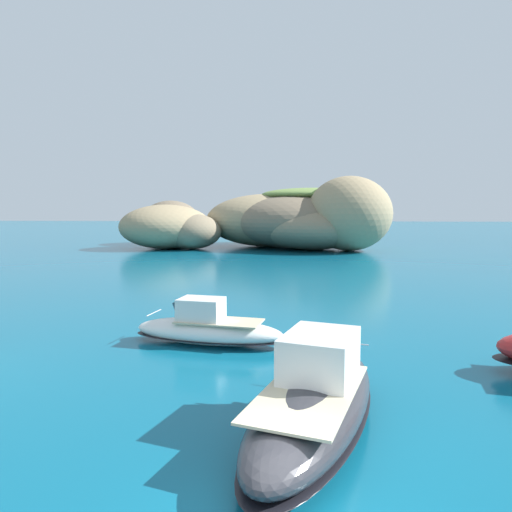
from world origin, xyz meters
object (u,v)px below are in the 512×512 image
at_px(islet_large, 300,219).
at_px(motorboat_charcoal, 316,400).
at_px(islet_small, 172,226).
at_px(motorboat_white, 208,329).

xyz_separation_m(islet_large, motorboat_charcoal, (-1.16, -54.33, -3.19)).
height_order(islet_small, motorboat_white, islet_small).
height_order(motorboat_white, motorboat_charcoal, motorboat_charcoal).
height_order(islet_large, islet_small, islet_large).
height_order(islet_large, motorboat_charcoal, islet_large).
height_order(islet_small, motorboat_charcoal, islet_small).
bearing_deg(islet_small, motorboat_white, -74.68).
bearing_deg(motorboat_charcoal, motorboat_white, 118.23).
distance_m(islet_small, motorboat_white, 49.20).
xyz_separation_m(islet_small, motorboat_white, (12.99, -47.40, -2.39)).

